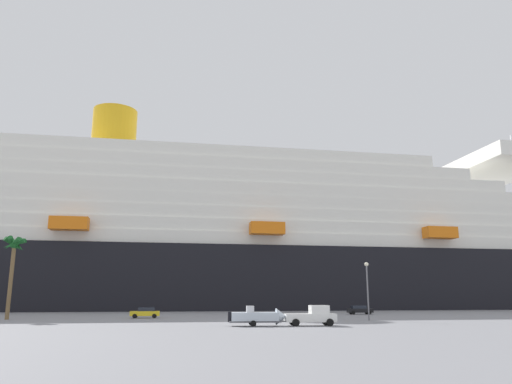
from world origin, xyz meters
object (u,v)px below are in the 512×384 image
pickup_truck (312,316)px  palm_tree (14,252)px  parked_car_yellow_taxi (145,312)px  parked_car_black_coupe (360,310)px  street_lamp (367,282)px  small_boat_on_trailer (261,317)px  cruise_ship (256,246)px

pickup_truck → palm_tree: palm_tree is taller
pickup_truck → parked_car_yellow_taxi: (-19.01, 23.62, -0.21)m
parked_car_yellow_taxi → parked_car_black_coupe: same height
street_lamp → parked_car_black_coupe: 24.65m
pickup_truck → small_boat_on_trailer: pickup_truck is taller
palm_tree → parked_car_yellow_taxi: bearing=4.8°
palm_tree → parked_car_yellow_taxi: (18.92, 1.58, -8.67)m
small_boat_on_trailer → parked_car_yellow_taxi: (-13.31, 23.18, -0.13)m
street_lamp → parked_car_black_coupe: (7.90, 22.96, -4.26)m
cruise_ship → parked_car_yellow_taxi: size_ratio=67.52×
small_boat_on_trailer → cruise_ship: bearing=80.2°
cruise_ship → small_boat_on_trailer: bearing=-99.8°
pickup_truck → cruise_ship: bearing=84.7°
small_boat_on_trailer → parked_car_black_coupe: small_boat_on_trailer is taller
pickup_truck → parked_car_yellow_taxi: pickup_truck is taller
cruise_ship → street_lamp: size_ratio=37.70×
palm_tree → parked_car_black_coupe: 58.57m
small_boat_on_trailer → street_lamp: bearing=30.8°
cruise_ship → pickup_truck: (-6.83, -73.21, -15.32)m
cruise_ship → parked_car_black_coupe: 44.45m
street_lamp → parked_car_black_coupe: street_lamp is taller
small_boat_on_trailer → street_lamp: 19.85m
parked_car_yellow_taxi → parked_car_black_coupe: size_ratio=0.93×
pickup_truck → small_boat_on_trailer: 5.72m
pickup_truck → parked_car_black_coupe: bearing=60.5°
cruise_ship → small_boat_on_trailer: size_ratio=40.95×
pickup_truck → palm_tree: 44.68m
cruise_ship → small_boat_on_trailer: cruise_ship is taller
small_boat_on_trailer → palm_tree: size_ratio=0.61×
street_lamp → parked_car_yellow_taxi: bearing=156.2°
pickup_truck → parked_car_black_coupe: 38.32m
palm_tree → street_lamp: 50.47m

